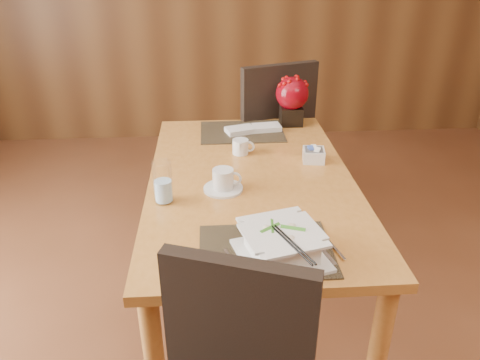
{
  "coord_description": "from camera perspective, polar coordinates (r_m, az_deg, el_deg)",
  "views": [
    {
      "loc": [
        -0.18,
        -1.24,
        1.69
      ],
      "look_at": [
        -0.07,
        0.35,
        0.87
      ],
      "focal_mm": 35.0,
      "sensor_mm": 36.0,
      "label": 1
    }
  ],
  "objects": [
    {
      "name": "dining_table",
      "position": [
        2.12,
        1.34,
        -2.05
      ],
      "size": [
        0.9,
        1.5,
        0.75
      ],
      "color": "#C27D36",
      "rests_on": "ground"
    },
    {
      "name": "placemat_near",
      "position": [
        1.6,
        3.19,
        -8.58
      ],
      "size": [
        0.45,
        0.33,
        0.01
      ],
      "primitive_type": "cube",
      "color": "black",
      "rests_on": "dining_table"
    },
    {
      "name": "placemat_far",
      "position": [
        2.57,
        0.25,
        5.91
      ],
      "size": [
        0.45,
        0.33,
        0.01
      ],
      "primitive_type": "cube",
      "color": "black",
      "rests_on": "dining_table"
    },
    {
      "name": "soup_setting",
      "position": [
        1.55,
        5.06,
        -7.88
      ],
      "size": [
        0.33,
        0.33,
        0.11
      ],
      "rotation": [
        0.0,
        0.0,
        0.26
      ],
      "color": "silver",
      "rests_on": "dining_table"
    },
    {
      "name": "coffee_cup",
      "position": [
        1.96,
        -2.07,
        -0.15
      ],
      "size": [
        0.17,
        0.17,
        0.09
      ],
      "rotation": [
        0.0,
        0.0,
        -0.17
      ],
      "color": "silver",
      "rests_on": "dining_table"
    },
    {
      "name": "water_glass",
      "position": [
        1.87,
        -9.39,
        -0.27
      ],
      "size": [
        0.1,
        0.1,
        0.18
      ],
      "primitive_type": "cylinder",
      "rotation": [
        0.0,
        0.0,
        0.34
      ],
      "color": "white",
      "rests_on": "dining_table"
    },
    {
      "name": "creamer_jug",
      "position": [
        2.3,
        0.05,
        4.09
      ],
      "size": [
        0.12,
        0.12,
        0.07
      ],
      "primitive_type": null,
      "rotation": [
        0.0,
        0.0,
        -0.21
      ],
      "color": "silver",
      "rests_on": "dining_table"
    },
    {
      "name": "sugar_caddy",
      "position": [
        2.25,
        8.96,
        3.01
      ],
      "size": [
        0.11,
        0.11,
        0.06
      ],
      "primitive_type": "cube",
      "rotation": [
        0.0,
        0.0,
        -0.14
      ],
      "color": "silver",
      "rests_on": "dining_table"
    },
    {
      "name": "berry_decor",
      "position": [
        2.66,
        6.35,
        9.92
      ],
      "size": [
        0.18,
        0.18,
        0.27
      ],
      "rotation": [
        0.0,
        0.0,
        -0.03
      ],
      "color": "black",
      "rests_on": "dining_table"
    },
    {
      "name": "napkins_far",
      "position": [
        2.57,
        1.88,
        6.29
      ],
      "size": [
        0.32,
        0.17,
        0.03
      ],
      "primitive_type": null,
      "rotation": [
        0.0,
        0.0,
        0.2
      ],
      "color": "silver",
      "rests_on": "dining_table"
    },
    {
      "name": "bread_plate",
      "position": [
        1.53,
        -6.54,
        -10.74
      ],
      "size": [
        0.16,
        0.16,
        0.01
      ],
      "primitive_type": "cube",
      "rotation": [
        0.0,
        0.0,
        0.11
      ],
      "color": "silver",
      "rests_on": "dining_table"
    },
    {
      "name": "far_chair",
      "position": [
        2.99,
        3.51,
        5.77
      ],
      "size": [
        0.62,
        0.62,
        1.06
      ],
      "rotation": [
        0.0,
        0.0,
        3.46
      ],
      "color": "black",
      "rests_on": "ground"
    }
  ]
}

